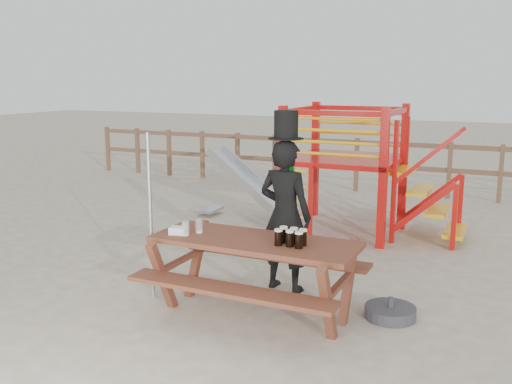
# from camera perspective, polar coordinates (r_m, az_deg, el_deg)

# --- Properties ---
(ground) EXTENTS (60.00, 60.00, 0.00)m
(ground) POSITION_cam_1_polar(r_m,az_deg,el_deg) (6.64, -1.80, -10.97)
(ground) COLOR beige
(ground) RESTS_ON ground
(back_fence) EXTENTS (15.09, 0.09, 1.20)m
(back_fence) POSITION_cam_1_polar(r_m,az_deg,el_deg) (12.92, 12.18, 3.14)
(back_fence) COLOR brown
(back_fence) RESTS_ON ground
(playground_fort) EXTENTS (4.71, 1.84, 2.10)m
(playground_fort) POSITION_cam_1_polar(r_m,az_deg,el_deg) (9.56, 8.46, 2.50)
(playground_fort) COLOR #B6100C
(playground_fort) RESTS_ON ground
(picnic_table) EXTENTS (2.20, 1.53, 0.85)m
(picnic_table) POSITION_cam_1_polar(r_m,az_deg,el_deg) (6.13, -0.15, -7.57)
(picnic_table) COLOR brown
(picnic_table) RESTS_ON ground
(man_with_hat) EXTENTS (0.72, 0.52, 2.16)m
(man_with_hat) POSITION_cam_1_polar(r_m,az_deg,el_deg) (6.76, 2.93, -1.97)
(man_with_hat) COLOR black
(man_with_hat) RESTS_ON ground
(metal_pole) EXTENTS (0.04, 0.04, 1.93)m
(metal_pole) POSITION_cam_1_polar(r_m,az_deg,el_deg) (6.60, -10.50, -2.49)
(metal_pole) COLOR #B2B2B7
(metal_pole) RESTS_ON ground
(parasol_base) EXTENTS (0.55, 0.55, 0.23)m
(parasol_base) POSITION_cam_1_polar(r_m,az_deg,el_deg) (6.38, 13.28, -11.61)
(parasol_base) COLOR #36363B
(parasol_base) RESTS_ON ground
(paper_bag) EXTENTS (0.21, 0.18, 0.08)m
(paper_bag) POSITION_cam_1_polar(r_m,az_deg,el_deg) (6.28, -7.79, -3.84)
(paper_bag) COLOR white
(paper_bag) RESTS_ON picnic_table
(stout_pints) EXTENTS (0.31, 0.21, 0.17)m
(stout_pints) POSITION_cam_1_polar(r_m,az_deg,el_deg) (5.80, 3.54, -4.53)
(stout_pints) COLOR black
(stout_pints) RESTS_ON picnic_table
(empty_glasses) EXTENTS (0.18, 0.24, 0.15)m
(empty_glasses) POSITION_cam_1_polar(r_m,az_deg,el_deg) (6.25, -6.61, -3.58)
(empty_glasses) COLOR silver
(empty_glasses) RESTS_ON picnic_table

